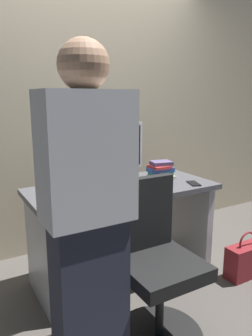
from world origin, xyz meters
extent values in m
plane|color=#4C4742|center=(0.00, 0.00, 0.00)|extent=(9.00, 9.00, 0.00)
cube|color=tan|center=(0.00, 0.81, 1.50)|extent=(6.40, 0.10, 3.00)
cube|color=#4C4C51|center=(0.00, 0.00, 0.73)|extent=(1.39, 0.65, 0.04)
cube|color=#B2B2B7|center=(-0.64, 0.00, 0.35)|extent=(0.06, 0.57, 0.71)
cube|color=#B2B2B7|center=(0.64, 0.00, 0.35)|extent=(0.06, 0.57, 0.71)
cylinder|color=black|center=(-0.14, -0.68, 0.01)|extent=(0.52, 0.52, 0.03)
cylinder|color=black|center=(-0.14, -0.68, 0.23)|extent=(0.05, 0.05, 0.39)
cube|color=black|center=(-0.14, -0.68, 0.46)|extent=(0.44, 0.44, 0.08)
cube|color=black|center=(-0.14, -0.49, 0.72)|extent=(0.40, 0.06, 0.44)
cube|color=#262838|center=(-0.59, -0.72, 0.42)|extent=(0.34, 0.20, 0.85)
cube|color=silver|center=(-0.59, -0.72, 1.14)|extent=(0.40, 0.24, 0.58)
sphere|color=#A57A5B|center=(-0.59, -0.72, 1.53)|extent=(0.22, 0.22, 0.22)
cube|color=silver|center=(-0.01, 0.15, 0.75)|extent=(0.20, 0.14, 0.02)
cube|color=silver|center=(-0.01, 0.15, 0.80)|extent=(0.04, 0.03, 0.08)
cube|color=silver|center=(-0.01, 0.15, 1.02)|extent=(0.54, 0.04, 0.36)
cube|color=black|center=(-0.01, 0.13, 1.02)|extent=(0.50, 0.02, 0.32)
cube|color=#262626|center=(-0.02, -0.13, 0.76)|extent=(0.43, 0.15, 0.02)
ellipsoid|color=black|center=(0.26, -0.14, 0.76)|extent=(0.06, 0.10, 0.03)
cylinder|color=white|center=(-0.40, -0.09, 0.79)|extent=(0.07, 0.07, 0.09)
cube|color=beige|center=(0.38, 0.05, 0.76)|extent=(0.20, 0.16, 0.03)
cube|color=#338C59|center=(0.39, 0.06, 0.79)|extent=(0.19, 0.13, 0.03)
cube|color=#3359A5|center=(0.39, 0.06, 0.82)|extent=(0.22, 0.15, 0.04)
cube|color=red|center=(0.37, 0.05, 0.85)|extent=(0.15, 0.15, 0.02)
cube|color=#594C72|center=(0.39, 0.05, 0.87)|extent=(0.18, 0.16, 0.03)
cube|color=black|center=(0.50, -0.21, 0.75)|extent=(0.11, 0.16, 0.01)
cube|color=maroon|center=(0.85, -0.48, 0.13)|extent=(0.34, 0.14, 0.26)
torus|color=maroon|center=(0.85, -0.48, 0.29)|extent=(0.18, 0.02, 0.18)
camera|label=1|loc=(-1.13, -2.01, 1.40)|focal=34.36mm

